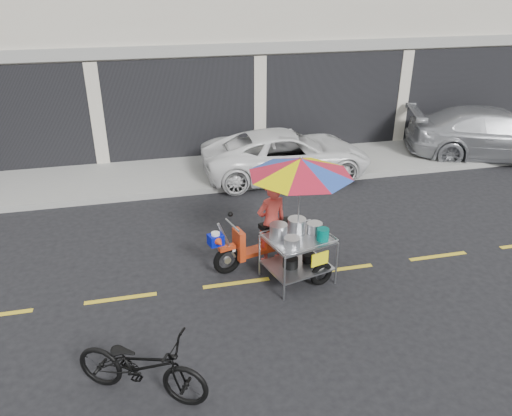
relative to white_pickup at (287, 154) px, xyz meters
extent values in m
plane|color=black|center=(-0.31, -4.70, -0.62)|extent=(90.00, 90.00, 0.00)
cube|color=gray|center=(-0.31, 0.80, -0.55)|extent=(45.00, 3.00, 0.15)
cube|color=beige|center=(-0.31, 5.80, 3.38)|extent=(36.00, 8.00, 8.00)
cube|color=black|center=(-0.31, 1.77, 0.83)|extent=(35.28, 0.06, 2.90)
cube|color=gray|center=(-0.31, 1.75, 2.48)|extent=(36.00, 0.12, 0.30)
cube|color=gold|center=(-0.31, -4.70, -0.62)|extent=(42.00, 0.10, 0.01)
imported|color=white|center=(0.00, 0.00, 0.00)|extent=(4.48, 2.08, 1.24)
imported|color=#A2A4A9|center=(6.30, 0.00, 0.10)|extent=(5.38, 3.54, 1.45)
imported|color=black|center=(-3.98, -6.92, -0.14)|extent=(1.91, 1.45, 0.96)
torus|color=black|center=(-2.40, -4.33, -0.35)|extent=(0.56, 0.24, 0.55)
torus|color=black|center=(-1.00, -3.96, -0.35)|extent=(0.56, 0.24, 0.55)
cylinder|color=#9EA0A5|center=(-2.40, -4.33, -0.35)|extent=(0.15, 0.09, 0.13)
cylinder|color=#9EA0A5|center=(-1.00, -3.96, -0.35)|extent=(0.15, 0.09, 0.13)
cube|color=#B93715|center=(-2.40, -4.33, -0.09)|extent=(0.33, 0.19, 0.08)
cylinder|color=#9EA0A5|center=(-2.40, -4.33, 0.05)|extent=(0.35, 0.14, 0.78)
cube|color=#B93715|center=(-2.17, -4.27, -0.09)|extent=(0.20, 0.35, 0.58)
cube|color=#B93715|center=(-1.75, -4.16, -0.31)|extent=(0.81, 0.46, 0.08)
cube|color=#B93715|center=(-1.33, -4.05, -0.09)|extent=(0.76, 0.43, 0.39)
cube|color=black|center=(-1.42, -4.07, 0.13)|extent=(0.66, 0.38, 0.10)
cylinder|color=#9EA0A5|center=(-2.29, -4.30, 0.34)|extent=(0.17, 0.52, 0.03)
sphere|color=black|center=(-2.28, -4.10, 0.46)|extent=(0.10, 0.10, 0.10)
cylinder|color=white|center=(-2.29, -4.30, -0.16)|extent=(0.14, 0.14, 0.05)
cube|color=#050FA0|center=(-2.60, -4.38, 0.13)|extent=(0.30, 0.27, 0.19)
cylinder|color=white|center=(-2.60, -4.38, 0.25)|extent=(0.19, 0.19, 0.05)
cone|color=#B93715|center=(-2.56, -4.54, 0.15)|extent=(0.22, 0.25, 0.17)
torus|color=black|center=(-0.86, -5.07, -0.41)|extent=(0.45, 0.21, 0.44)
cylinder|color=#9EA0A5|center=(-1.62, -5.37, -0.21)|extent=(0.04, 0.04, 0.82)
cylinder|color=#9EA0A5|center=(-1.85, -4.53, -0.21)|extent=(0.04, 0.04, 0.82)
cylinder|color=#9EA0A5|center=(-0.60, -5.10, -0.21)|extent=(0.04, 0.04, 0.82)
cylinder|color=#9EA0A5|center=(-0.82, -4.26, -0.21)|extent=(0.04, 0.04, 0.82)
cube|color=#9EA0A5|center=(-1.22, -4.82, -0.33)|extent=(1.25, 1.11, 0.03)
cube|color=#9EA0A5|center=(-1.22, -4.82, 0.20)|extent=(1.25, 1.11, 0.04)
cylinder|color=#9EA0A5|center=(-1.11, -5.23, 0.25)|extent=(1.03, 0.29, 0.02)
cylinder|color=#9EA0A5|center=(-1.33, -4.40, 0.25)|extent=(1.03, 0.29, 0.02)
cylinder|color=#9EA0A5|center=(-1.74, -4.95, 0.25)|extent=(0.24, 0.84, 0.02)
cylinder|color=#9EA0A5|center=(-0.71, -4.68, 0.25)|extent=(0.24, 0.84, 0.02)
cylinder|color=#9EA0A5|center=(-1.33, -4.40, -0.33)|extent=(0.22, 0.71, 0.04)
cylinder|color=#9EA0A5|center=(-1.33, -4.40, 0.15)|extent=(0.22, 0.71, 0.04)
cube|color=yellow|center=(-0.96, -5.23, 0.00)|extent=(0.33, 0.11, 0.24)
cylinder|color=#B7B7BC|center=(-1.55, -4.70, 0.33)|extent=(0.38, 0.38, 0.23)
cylinder|color=#B7B7BC|center=(-1.18, -4.59, 0.34)|extent=(0.39, 0.39, 0.24)
cylinder|color=#B7B7BC|center=(-0.88, -4.68, 0.30)|extent=(0.33, 0.33, 0.16)
cylinder|color=#B7B7BC|center=(-1.41, -5.04, 0.28)|extent=(0.33, 0.33, 0.14)
cylinder|color=#00655A|center=(-0.84, -4.96, 0.32)|extent=(0.26, 0.26, 0.21)
cylinder|color=black|center=(-1.36, -4.85, -0.23)|extent=(0.33, 0.33, 0.17)
cylinder|color=black|center=(-0.99, -4.75, -0.24)|extent=(0.28, 0.28, 0.15)
cylinder|color=#9EA0A5|center=(-1.20, -4.71, 0.92)|extent=(0.03, 0.03, 1.45)
sphere|color=#9EA0A5|center=(-1.20, -4.71, 1.66)|extent=(0.06, 0.06, 0.06)
imported|color=#CA3D33|center=(-1.51, -4.09, 0.19)|extent=(0.68, 0.53, 1.63)
camera|label=1|loc=(-3.68, -12.00, 4.42)|focal=35.00mm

